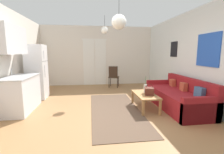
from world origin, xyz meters
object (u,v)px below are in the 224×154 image
Objects in this scene: handbag at (149,91)px; pendant_lamp_near at (119,22)px; refrigerator at (37,72)px; couch at (178,97)px; bamboo_vase at (145,89)px; accent_chair at (114,76)px; pendant_lamp_far at (105,30)px; coffee_table at (145,96)px.

handbag is 1.96m from pendant_lamp_near.
refrigerator is 2.32× the size of pendant_lamp_near.
bamboo_vase reaches higher than couch.
bamboo_vase is at bearing 118.29° from accent_chair.
pendant_lamp_near reaches higher than couch.
pendant_lamp_far is at bearing -1.47° from refrigerator.
coffee_table is at bearing 179.58° from couch.
pendant_lamp_near is (-0.41, -3.58, 1.56)m from accent_chair.
couch is 3.71× the size of pendant_lamp_far.
couch is 6.64× the size of handbag.
pendant_lamp_far is (-1.01, 1.50, 1.70)m from handbag.
coffee_table is 1.38× the size of pendant_lamp_near.
refrigerator is at bearing 155.12° from coffee_table.
coffee_table is 2.08m from pendant_lamp_near.
couch is 2.37× the size of accent_chair.
pendant_lamp_far is (2.21, -0.06, 1.34)m from refrigerator.
accent_chair is at bearing 83.42° from pendant_lamp_near.
handbag is 0.56× the size of pendant_lamp_far.
pendant_lamp_near reaches higher than accent_chair.
refrigerator is (-4.09, 1.47, 0.60)m from couch.
accent_chair is at bearing 99.18° from coffee_table.
pendant_lamp_near is 1.28× the size of pendant_lamp_far.
pendant_lamp_far is (-0.08, 2.21, 0.14)m from pendant_lamp_near.
pendant_lamp_far reaches higher than accent_chair.
pendant_lamp_near is at bearing -136.72° from coffee_table.
pendant_lamp_far is at bearing 88.01° from accent_chair.
handbag is at bearing -55.95° from pendant_lamp_far.
bamboo_vase is 2.34m from pendant_lamp_far.
handbag is at bearing -25.77° from refrigerator.
accent_chair reaches higher than coffee_table.
pendant_lamp_near reaches higher than handbag.
bamboo_vase is 0.76× the size of pendant_lamp_far.
coffee_table is at bearing -109.74° from bamboo_vase.
pendant_lamp_far reaches higher than coffee_table.
accent_chair reaches higher than handbag.
refrigerator is at bearing 160.28° from couch.
bamboo_vase reaches higher than coffee_table.
handbag is 0.19× the size of refrigerator.
bamboo_vase is at bearing 70.26° from coffee_table.
accent_chair is (-0.45, 2.77, 0.15)m from coffee_table.
refrigerator is (-3.15, 1.46, 0.51)m from coffee_table.
couch is at bearing -7.76° from bamboo_vase.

